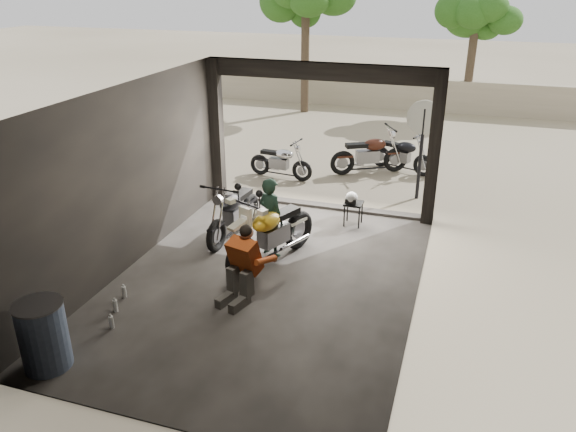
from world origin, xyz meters
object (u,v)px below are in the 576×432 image
Objects in this scene: left_bike at (234,208)px; outside_bike_a at (281,159)px; outside_bike_c at (402,152)px; mechanic at (240,267)px; main_bike at (272,228)px; oil_drum at (44,336)px; stool at (354,206)px; outside_bike_b at (370,151)px; rider at (271,218)px; helmet at (352,198)px; sign_post at (423,134)px.

outside_bike_a is (-0.23, 3.58, -0.10)m from left_bike.
outside_bike_c is 7.43m from mechanic.
main_bike is 6.06m from outside_bike_c.
outside_bike_c is (2.64, 5.06, -0.07)m from left_bike.
outside_bike_a is 3.23m from outside_bike_c.
outside_bike_c is 1.65× the size of oil_drum.
outside_bike_b is at bearing 94.93° from stool.
outside_bike_a is 8.12m from oil_drum.
rider is 2.16m from stool.
helmet is 0.12× the size of sign_post.
left_bike is at bearing 173.76° from outside_bike_c.
left_bike is at bearing -149.83° from stool.
stool is (1.17, 1.79, -0.32)m from rider.
mechanic reaches higher than outside_bike_a.
outside_bike_a is (-1.31, 4.38, -0.16)m from main_bike.
outside_bike_a is 0.99× the size of rider.
sign_post is at bearing -164.38° from outside_bike_b.
mechanic is 2.95m from oil_drum.
mechanic is 4.58× the size of helmet.
main_bike is at bearing -156.24° from outside_bike_a.
sign_post is (3.48, -0.38, 1.04)m from outside_bike_a.
rider is (-0.10, 0.26, 0.09)m from main_bike.
rider is at bearing -105.29° from sign_post.
outside_bike_c is 3.90m from helmet.
stool is 0.53× the size of oil_drum.
left_bike reaches higher than outside_bike_c.
outside_bike_b reaches higher than helmet.
outside_bike_c reaches higher than helmet.
outside_bike_c is (0.78, 0.43, -0.07)m from outside_bike_b.
left_bike is at bearing -133.83° from helmet.
mechanic reaches higher than stool.
left_bike is 0.78× the size of sign_post.
main_bike is 1.34m from left_bike.
outside_bike_a is 0.65× the size of sign_post.
mechanic is 3.56m from helmet.
mechanic is 0.53× the size of sign_post.
main_bike is 1.12× the size of left_bike.
main_bike is 0.87× the size of sign_post.
helmet is at bearing 63.27° from oil_drum.
outside_bike_a is 2.93× the size of stool.
outside_bike_b is 3.40m from stool.
stool is (1.07, 2.04, -0.23)m from main_bike.
outside_bike_b is 1.88× the size of oil_drum.
outside_bike_a is 1.23× the size of mechanic.
outside_bike_b is 1.14× the size of outside_bike_c.
rider is 1.67m from mechanic.
sign_post is (3.25, 3.20, 0.94)m from left_bike.
main_bike is at bearing -173.65° from outside_bike_c.
rider is 4.35m from oil_drum.
mechanic is (-0.81, -6.83, -0.00)m from outside_bike_b.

